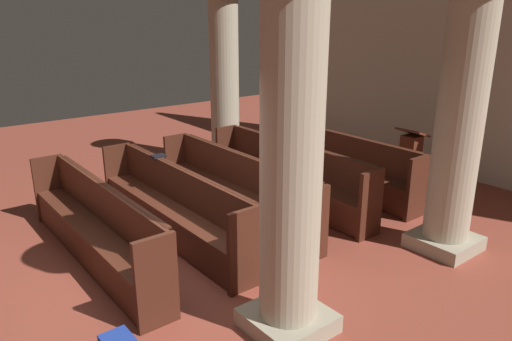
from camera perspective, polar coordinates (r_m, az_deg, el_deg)
name	(u,v)px	position (r m, az deg, el deg)	size (l,w,h in m)	color
ground_plane	(166,272)	(5.93, -10.64, -11.68)	(19.20, 19.20, 0.00)	brown
back_wall	(463,53)	(9.59, 23.25, 12.68)	(10.00, 0.16, 4.50)	beige
pew_row_0	(334,160)	(8.41, 9.18, 1.20)	(3.40, 0.46, 0.96)	#4C2316
pew_row_1	(288,172)	(7.70, 3.85, -0.19)	(3.40, 0.46, 0.96)	#4C2316
pew_row_2	(235,186)	(7.07, -2.50, -1.84)	(3.40, 0.47, 0.96)	#4C2316
pew_row_3	(171,203)	(6.55, -9.98, -3.76)	(3.40, 0.46, 0.96)	#4C2316
pew_row_4	(94,223)	(6.17, -18.60, -5.87)	(3.40, 0.46, 0.96)	#4C2316
pillar_aisle_side	(461,109)	(6.27, 23.14, 6.73)	(0.82, 0.82, 3.53)	#9F967E
pillar_far_side	(224,72)	(9.57, -3.78, 11.54)	(0.82, 0.82, 3.53)	#9F967E
pillar_aisle_rear	(292,146)	(4.13, 4.24, 2.92)	(0.80, 0.80, 3.53)	#9F967E
lectern	(409,164)	(8.71, 17.70, 0.77)	(0.48, 0.45, 1.08)	#492215
hymn_book	(158,156)	(7.03, -11.47, 1.70)	(0.14, 0.20, 0.03)	black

